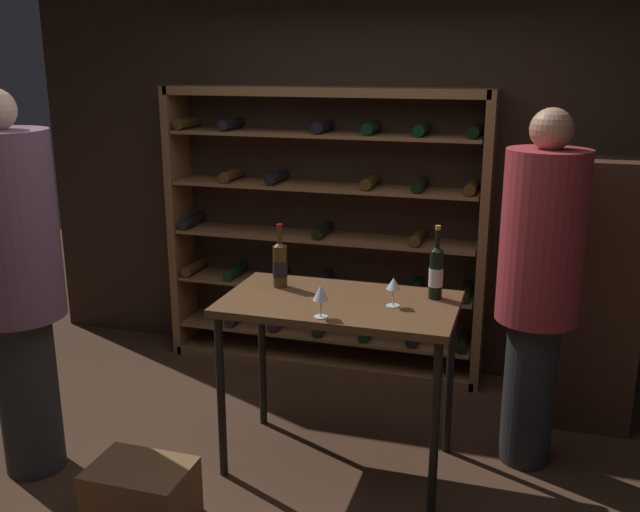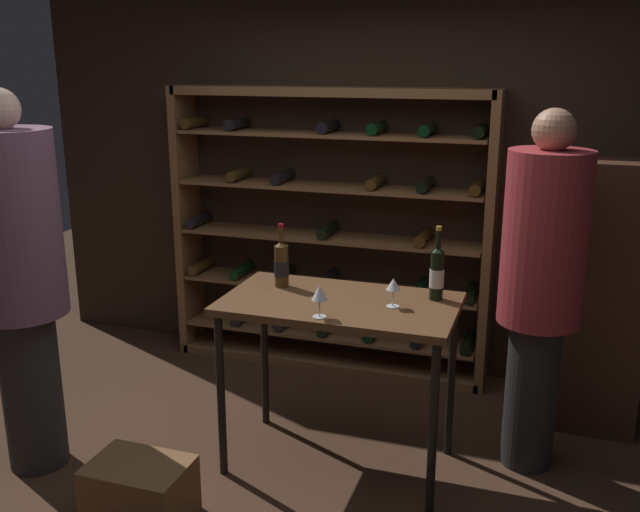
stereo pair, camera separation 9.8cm
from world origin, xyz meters
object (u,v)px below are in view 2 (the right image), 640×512
Objects in this scene: wine_crate at (140,491)px; display_cabinet at (607,299)px; tasting_table at (340,319)px; person_bystander_dark_jacket at (17,268)px; person_host_in_suit at (541,278)px; wine_glass_stemmed_right at (319,294)px; wine_bottle_amber_reserve at (281,264)px; wine_glass_stemmed_left at (393,286)px; wine_rack at (330,234)px; wine_bottle_black_capsule at (437,273)px.

wine_crate is 0.30× the size of display_cabinet.
person_bystander_dark_jacket is (-1.58, -0.52, 0.28)m from tasting_table.
display_cabinet reaches higher than wine_crate.
wine_glass_stemmed_right is at bearing -1.53° from person_host_in_suit.
wine_bottle_amber_reserve is (-1.36, -0.21, 0.01)m from person_host_in_suit.
display_cabinet is (2.13, 1.70, 0.66)m from wine_crate.
person_host_in_suit is 11.86× the size of wine_glass_stemmed_right.
wine_glass_stemmed_left is at bearing -6.22° from person_host_in_suit.
wine_rack is 1.13m from wine_bottle_amber_reserve.
wine_glass_stemmed_left is at bearing -11.77° from wine_bottle_amber_reserve.
wine_crate is at bearing -141.41° from display_cabinet.
wine_rack is 15.05× the size of wine_glass_stemmed_left.
wine_rack is at bearing -64.97° from person_host_in_suit.
wine_crate is (-0.31, -2.03, -0.84)m from wine_rack.
person_host_in_suit is at bearing 26.58° from wine_glass_stemmed_left.
wine_rack is at bearing 94.16° from wine_bottle_amber_reserve.
person_bystander_dark_jacket reaches higher than display_cabinet.
wine_rack is 5.80× the size of wine_bottle_black_capsule.
person_host_in_suit is at bearing 17.53° from wine_bottle_black_capsule.
wine_crate is at bearing -113.37° from wine_bottle_amber_reserve.
wine_rack is 1.71m from person_host_in_suit.
wine_bottle_black_capsule is at bearing 45.27° from wine_glass_stemmed_left.
wine_rack is 1.42m from wine_bottle_black_capsule.
wine_glass_stemmed_left is (0.74, -1.26, 0.08)m from wine_rack.
display_cabinet is (2.94, 1.44, -0.32)m from person_bystander_dark_jacket.
display_cabinet is (1.36, 0.92, -0.04)m from tasting_table.
wine_glass_stemmed_left is at bearing -134.73° from wine_bottle_black_capsule.
wine_rack reaches higher than wine_glass_stemmed_left.
wine_bottle_black_capsule is (-0.52, -0.16, 0.02)m from person_host_in_suit.
wine_crate is 2.93× the size of wine_glass_stemmed_right.
wine_bottle_black_capsule is (0.85, 0.05, 0.01)m from wine_bottle_amber_reserve.
tasting_table is 1.69m from person_bystander_dark_jacket.
wine_rack is 1.46m from wine_glass_stemmed_left.
wine_glass_stemmed_right reaches higher than wine_crate.
wine_rack is 4.74× the size of wine_crate.
tasting_table is 0.60× the size of person_bystander_dark_jacket.
wine_bottle_black_capsule is (0.93, -1.07, 0.11)m from wine_rack.
person_bystander_dark_jacket reaches higher than wine_bottle_amber_reserve.
wine_rack reaches higher than display_cabinet.
tasting_table is at bearing 85.60° from wine_glass_stemmed_right.
wine_rack reaches higher than wine_bottle_black_capsule.
wine_glass_stemmed_right is at bearing -94.40° from tasting_table.
wine_rack is at bearing 130.93° from wine_bottle_black_capsule.
person_bystander_dark_jacket is 5.19× the size of wine_bottle_black_capsule.
person_bystander_dark_jacket is at bearing -161.11° from wine_bottle_black_capsule.
display_cabinet is 1.84m from wine_glass_stemmed_right.
wine_bottle_amber_reserve is 2.35× the size of wine_glass_stemmed_left.
wine_glass_stemmed_right is (-1.38, -1.19, 0.26)m from display_cabinet.
person_bystander_dark_jacket is at bearing -153.91° from display_cabinet.
wine_bottle_amber_reserve reaches higher than wine_glass_stemmed_right.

